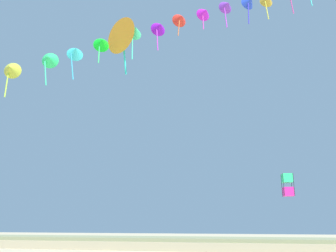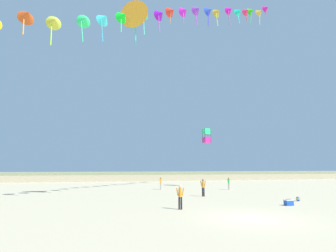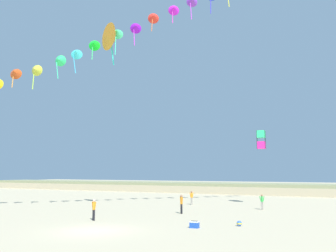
{
  "view_description": "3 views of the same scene",
  "coord_description": "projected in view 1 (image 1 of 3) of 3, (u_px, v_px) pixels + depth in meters",
  "views": [
    {
      "loc": [
        2.55,
        -12.44,
        3.95
      ],
      "look_at": [
        -2.6,
        9.38,
        10.04
      ],
      "focal_mm": 38.0,
      "sensor_mm": 36.0,
      "label": 1
    },
    {
      "loc": [
        -7.49,
        -13.6,
        2.77
      ],
      "look_at": [
        -2.96,
        8.25,
        6.28
      ],
      "focal_mm": 28.0,
      "sensor_mm": 36.0,
      "label": 2
    },
    {
      "loc": [
        14.38,
        -18.28,
        3.64
      ],
      "look_at": [
        -1.5,
        13.23,
        8.23
      ],
      "focal_mm": 38.0,
      "sensor_mm": 36.0,
      "label": 3
    }
  ],
  "objects": [
    {
      "name": "large_kite_low_lead",
      "position": [
        288.0,
        185.0,
        32.94
      ],
      "size": [
        1.04,
        1.04,
        2.06
      ],
      "color": "#EA2594"
    },
    {
      "name": "large_kite_mid_trail",
      "position": [
        125.0,
        38.0,
        25.93
      ],
      "size": [
        2.89,
        2.04,
        4.2
      ],
      "color": "orange"
    },
    {
      "name": "dune_ridge",
      "position": [
        238.0,
        244.0,
        52.33
      ],
      "size": [
        120.0,
        9.93,
        1.73
      ],
      "color": "tan",
      "rests_on": "ground"
    },
    {
      "name": "kite_banner_string",
      "position": [
        171.0,
        24.0,
        26.58
      ],
      "size": [
        36.82,
        20.22,
        27.87
      ],
      "color": "#D713DA"
    }
  ]
}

